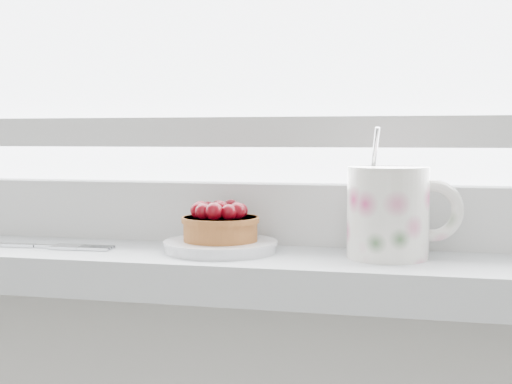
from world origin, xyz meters
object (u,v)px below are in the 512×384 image
(floral_mug, at_px, (391,211))
(fork, at_px, (21,245))
(raspberry_tart, at_px, (220,223))
(saucer, at_px, (221,246))

(floral_mug, relative_size, fork, 0.62)
(raspberry_tart, bearing_deg, saucer, 39.33)
(raspberry_tart, xyz_separation_m, fork, (-0.23, -0.02, -0.03))
(saucer, distance_m, fork, 0.23)
(raspberry_tart, distance_m, floral_mug, 0.18)
(saucer, distance_m, raspberry_tart, 0.03)
(raspberry_tart, relative_size, floral_mug, 0.62)
(fork, bearing_deg, floral_mug, 3.42)
(raspberry_tart, relative_size, fork, 0.39)
(saucer, xyz_separation_m, fork, (-0.23, -0.02, -0.00))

